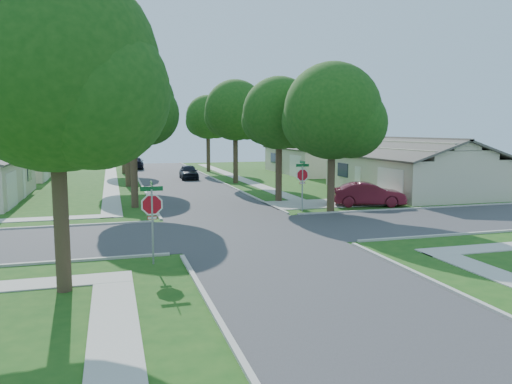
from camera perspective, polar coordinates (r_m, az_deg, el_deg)
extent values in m
plane|color=#1A4A14|center=(23.72, -1.16, -4.50)|extent=(100.00, 100.00, 0.00)
cube|color=#333335|center=(23.72, -1.16, -4.49)|extent=(7.00, 100.00, 0.02)
cube|color=#9E9B91|center=(50.16, -2.16, 1.67)|extent=(1.20, 40.00, 0.04)
cube|color=#9E9B91|center=(48.67, -16.23, 1.23)|extent=(1.20, 40.00, 0.04)
cube|color=#9E9B91|center=(33.01, 8.93, -1.25)|extent=(8.80, 3.60, 0.05)
cube|color=gray|center=(18.12, -11.74, -3.94)|extent=(0.06, 0.06, 2.70)
cylinder|color=white|center=(17.98, -11.81, -1.44)|extent=(1.05, 0.02, 1.05)
cylinder|color=#AF0C1A|center=(17.98, -11.81, -1.44)|extent=(0.90, 0.03, 0.90)
cube|color=#AF0C1A|center=(18.06, -11.77, -2.91)|extent=(0.34, 0.03, 0.12)
cube|color=white|center=(18.06, -11.77, -2.91)|extent=(0.30, 0.03, 0.08)
cube|color=#0C5426|center=(17.91, -11.85, 0.37)|extent=(0.80, 0.02, 0.16)
cube|color=#0C5426|center=(17.89, -11.87, 0.94)|extent=(0.02, 0.80, 0.16)
cube|color=gray|center=(29.39, 5.31, 0.39)|extent=(0.06, 0.06, 2.70)
cylinder|color=white|center=(29.30, 5.33, 1.94)|extent=(1.05, 0.02, 1.05)
cylinder|color=#AF0C1A|center=(29.30, 5.33, 1.94)|extent=(0.90, 0.03, 0.90)
cube|color=#AF0C1A|center=(29.35, 5.32, 1.03)|extent=(0.34, 0.03, 0.12)
cube|color=white|center=(29.35, 5.32, 1.03)|extent=(0.30, 0.03, 0.08)
cube|color=#0C5426|center=(29.26, 5.34, 3.05)|extent=(0.80, 0.02, 0.16)
cube|color=#0C5426|center=(29.25, 5.34, 3.41)|extent=(0.02, 0.80, 0.16)
cylinder|color=#38281C|center=(33.34, 2.61, 2.29)|extent=(0.44, 0.44, 3.95)
sphere|color=#154310|center=(33.24, 2.65, 9.01)|extent=(4.80, 4.80, 4.80)
sphere|color=#154310|center=(33.06, 4.31, 7.97)|extent=(3.46, 3.46, 3.46)
sphere|color=#154310|center=(33.57, 1.13, 8.18)|extent=(3.26, 3.26, 3.26)
cylinder|color=#38281C|center=(44.82, -2.35, 3.75)|extent=(0.44, 0.44, 4.30)
sphere|color=#154310|center=(44.78, -2.38, 9.34)|extent=(5.40, 5.40, 5.40)
sphere|color=#154310|center=(44.47, -1.01, 8.49)|extent=(3.89, 3.89, 3.89)
sphere|color=#154310|center=(45.23, -3.59, 8.62)|extent=(3.67, 3.67, 3.67)
cylinder|color=#38281C|center=(57.51, -5.47, 4.42)|extent=(0.44, 0.44, 4.20)
sphere|color=#154310|center=(57.47, -5.52, 8.53)|extent=(5.00, 5.00, 5.00)
sphere|color=#154310|center=(57.14, -4.55, 7.92)|extent=(3.60, 3.60, 3.60)
sphere|color=#154310|center=(57.94, -6.37, 8.01)|extent=(3.40, 3.40, 3.40)
cylinder|color=#38281C|center=(31.58, -13.76, 2.09)|extent=(0.44, 0.44, 4.25)
sphere|color=#154310|center=(31.51, -13.99, 9.81)|extent=(5.20, 5.20, 5.20)
sphere|color=#154310|center=(31.02, -12.22, 8.70)|extent=(3.74, 3.74, 3.74)
sphere|color=#154310|center=(32.11, -15.42, 8.78)|extent=(3.54, 3.54, 3.54)
cylinder|color=#38281C|center=(43.54, -14.48, 3.53)|extent=(0.44, 0.44, 4.44)
sphere|color=#154310|center=(43.51, -14.66, 9.50)|extent=(5.60, 5.60, 5.60)
sphere|color=#154310|center=(42.96, -13.29, 8.64)|extent=(4.03, 4.03, 4.03)
sphere|color=#154310|center=(44.17, -15.77, 8.70)|extent=(3.81, 3.81, 3.81)
cylinder|color=#38281C|center=(56.53, -14.90, 4.02)|extent=(0.44, 0.44, 3.90)
sphere|color=#154310|center=(56.46, -15.02, 7.85)|extent=(4.60, 4.60, 4.60)
sphere|color=#154310|center=(56.02, -14.16, 7.30)|extent=(3.31, 3.31, 3.31)
sphere|color=#154310|center=(57.02, -15.72, 7.36)|extent=(3.13, 3.13, 3.13)
cylinder|color=#38281C|center=(15.75, -21.35, -3.46)|extent=(0.44, 0.44, 4.04)
sphere|color=#154310|center=(15.61, -22.12, 13.12)|extent=(6.00, 6.00, 6.00)
sphere|color=#154310|center=(14.88, -18.12, 10.71)|extent=(4.32, 4.32, 4.32)
sphere|color=#154310|center=(16.40, -24.93, 10.56)|extent=(4.08, 4.08, 4.08)
cylinder|color=#38281C|center=(29.51, 8.57, 1.19)|extent=(0.44, 0.44, 3.54)
sphere|color=#154310|center=(29.38, 8.72, 9.15)|extent=(5.60, 5.60, 5.60)
sphere|color=#154310|center=(29.28, 10.91, 7.74)|extent=(4.03, 4.03, 4.03)
sphere|color=#154310|center=(29.66, 6.63, 8.08)|extent=(3.81, 3.81, 3.81)
cube|color=#B1A98C|center=(40.19, 17.10, 1.98)|extent=(8.00, 13.00, 2.80)
cube|color=#433F39|center=(41.20, 19.54, 4.87)|extent=(4.42, 13.60, 1.56)
cube|color=#433F39|center=(39.00, 14.74, 4.94)|extent=(4.42, 13.60, 1.56)
cube|color=silver|center=(34.79, 15.04, 0.81)|extent=(0.06, 3.20, 2.20)
cube|color=silver|center=(38.74, 11.55, 1.38)|extent=(0.06, 0.90, 2.00)
cube|color=#1E2633|center=(41.00, 9.88, 2.50)|extent=(0.06, 1.80, 1.10)
cube|color=#B1A98C|center=(56.06, 6.96, 3.61)|extent=(8.00, 13.00, 2.80)
cube|color=#433F39|center=(56.79, 8.85, 5.70)|extent=(4.42, 13.60, 1.56)
cube|color=#433F39|center=(55.22, 5.07, 5.71)|extent=(4.42, 13.60, 1.56)
cube|color=silver|center=(50.97, 4.50, 2.96)|extent=(0.06, 3.20, 2.20)
cube|color=silver|center=(55.24, 2.83, 3.19)|extent=(0.06, 0.90, 2.00)
cube|color=#1E2633|center=(57.67, 1.99, 3.91)|extent=(0.06, 1.80, 1.10)
cube|color=silver|center=(34.26, -26.11, 0.23)|extent=(0.06, 3.20, 2.20)
cube|color=silver|center=(38.74, -24.97, 0.86)|extent=(0.06, 0.90, 2.00)
cube|color=#1E2633|center=(41.25, -24.47, 1.99)|extent=(0.06, 1.80, 1.10)
cube|color=#B1A98C|center=(55.45, -26.59, 2.88)|extent=(8.00, 13.00, 2.80)
cube|color=#433F39|center=(55.04, -24.65, 5.09)|extent=(4.42, 13.60, 1.56)
cube|color=silver|center=(51.02, -22.89, 2.43)|extent=(0.06, 3.20, 2.20)
cube|color=silver|center=(55.54, -22.35, 2.69)|extent=(0.06, 0.90, 2.00)
cube|color=#1E2633|center=(58.09, -22.11, 3.41)|extent=(0.06, 1.80, 1.10)
imported|color=#58121F|center=(32.21, 12.71, -0.25)|extent=(4.76, 2.81, 1.48)
imported|color=black|center=(49.05, -7.70, 2.29)|extent=(1.84, 4.18, 1.40)
imported|color=black|center=(63.04, -13.64, 3.22)|extent=(2.25, 5.01, 1.43)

